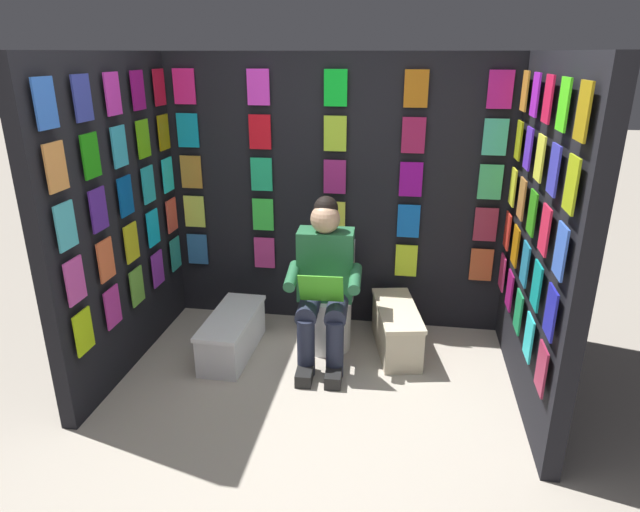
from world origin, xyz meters
TOP-DOWN VIEW (x-y plane):
  - ground_plane at (0.00, 0.00)m, footprint 30.00×30.00m
  - display_wall_back at (-0.00, -1.75)m, footprint 2.76×0.14m
  - display_wall_left at (-1.38, -0.85)m, footprint 0.14×1.70m
  - display_wall_right at (1.38, -0.85)m, footprint 0.14×1.70m
  - toilet at (0.00, -1.31)m, footprint 0.41×0.56m
  - person_reading at (-0.01, -1.09)m, footprint 0.54×0.70m
  - comic_longbox_near at (-0.53, -1.26)m, footprint 0.42×0.78m
  - comic_longbox_far at (0.67, -1.02)m, footprint 0.32×0.78m

SIDE VIEW (x-z plane):
  - ground_plane at x=0.00m, z-range 0.00..0.00m
  - comic_longbox_far at x=0.67m, z-range 0.00..0.32m
  - comic_longbox_near at x=-0.53m, z-range 0.00..0.35m
  - toilet at x=0.00m, z-range -0.06..0.71m
  - person_reading at x=-0.01m, z-range 0.00..1.20m
  - display_wall_back at x=0.00m, z-range 0.00..2.14m
  - display_wall_left at x=-1.38m, z-range 0.01..2.14m
  - display_wall_right at x=1.38m, z-range 0.01..2.14m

